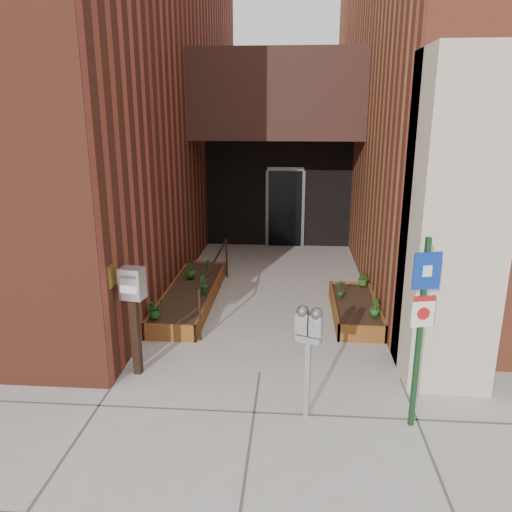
# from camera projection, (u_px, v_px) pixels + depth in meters

# --- Properties ---
(ground) EXTENTS (80.00, 80.00, 0.00)m
(ground) POSITION_uv_depth(u_px,v_px,m) (260.00, 373.00, 7.20)
(ground) COLOR #9E9991
(ground) RESTS_ON ground
(architecture) EXTENTS (20.00, 14.60, 10.00)m
(architecture) POSITION_uv_depth(u_px,v_px,m) (272.00, 56.00, 12.44)
(architecture) COLOR brown
(architecture) RESTS_ON ground
(planter_left) EXTENTS (0.90, 3.60, 0.30)m
(planter_left) POSITION_uv_depth(u_px,v_px,m) (191.00, 296.00, 9.86)
(planter_left) COLOR brown
(planter_left) RESTS_ON ground
(planter_right) EXTENTS (0.80, 2.20, 0.30)m
(planter_right) POSITION_uv_depth(u_px,v_px,m) (355.00, 310.00, 9.15)
(planter_right) COLOR brown
(planter_right) RESTS_ON ground
(handrail) EXTENTS (0.04, 3.34, 0.90)m
(handrail) POSITION_uv_depth(u_px,v_px,m) (215.00, 267.00, 9.61)
(handrail) COLOR black
(handrail) RESTS_ON ground
(parking_meter) EXTENTS (0.34, 0.22, 1.46)m
(parking_meter) POSITION_uv_depth(u_px,v_px,m) (309.00, 333.00, 5.86)
(parking_meter) COLOR #A0A0A3
(parking_meter) RESTS_ON ground
(sign_post) EXTENTS (0.31, 0.11, 2.33)m
(sign_post) POSITION_uv_depth(u_px,v_px,m) (422.00, 315.00, 5.59)
(sign_post) COLOR #153B1B
(sign_post) RESTS_ON ground
(payment_dropbox) EXTENTS (0.35, 0.29, 1.59)m
(payment_dropbox) POSITION_uv_depth(u_px,v_px,m) (133.00, 298.00, 6.89)
(payment_dropbox) COLOR black
(payment_dropbox) RESTS_ON ground
(shrub_left_a) EXTENTS (0.42, 0.42, 0.34)m
(shrub_left_a) POSITION_uv_depth(u_px,v_px,m) (155.00, 308.00, 8.36)
(shrub_left_a) COLOR #1C621C
(shrub_left_a) RESTS_ON planter_left
(shrub_left_b) EXTENTS (0.25, 0.25, 0.33)m
(shrub_left_b) POSITION_uv_depth(u_px,v_px,m) (204.00, 284.00, 9.53)
(shrub_left_b) COLOR #19581B
(shrub_left_b) RESTS_ON planter_left
(shrub_left_c) EXTENTS (0.26, 0.26, 0.40)m
(shrub_left_c) POSITION_uv_depth(u_px,v_px,m) (191.00, 268.00, 10.36)
(shrub_left_c) COLOR #1D4E16
(shrub_left_c) RESTS_ON planter_left
(shrub_left_d) EXTENTS (0.24, 0.24, 0.35)m
(shrub_left_d) POSITION_uv_depth(u_px,v_px,m) (207.00, 267.00, 10.54)
(shrub_left_d) COLOR #175117
(shrub_left_d) RESTS_ON planter_left
(shrub_right_a) EXTENTS (0.23, 0.23, 0.31)m
(shrub_right_a) POSITION_uv_depth(u_px,v_px,m) (375.00, 307.00, 8.42)
(shrub_right_a) COLOR #215E1B
(shrub_right_a) RESTS_ON planter_right
(shrub_right_b) EXTENTS (0.20, 0.20, 0.35)m
(shrub_right_b) POSITION_uv_depth(u_px,v_px,m) (341.00, 288.00, 9.25)
(shrub_right_b) COLOR #195117
(shrub_right_b) RESTS_ON planter_right
(shrub_right_c) EXTENTS (0.36, 0.36, 0.32)m
(shrub_right_c) POSITION_uv_depth(u_px,v_px,m) (363.00, 278.00, 9.91)
(shrub_right_c) COLOR #2E631C
(shrub_right_c) RESTS_ON planter_right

